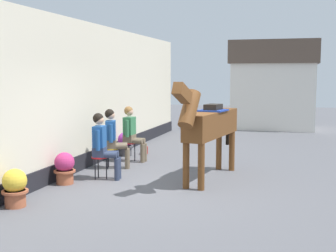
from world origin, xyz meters
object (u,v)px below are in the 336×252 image
at_px(saddled_horse_center, 209,125).
at_px(flower_planter_nearest, 15,187).
at_px(seated_visitor_far, 132,131).
at_px(seated_visitor_near, 103,142).
at_px(seated_visitor_middle, 114,135).
at_px(flower_planter_farthest, 125,143).
at_px(flower_planter_inner_near, 65,168).
at_px(satchel_bag, 145,151).

relative_size(saddled_horse_center, flower_planter_nearest, 4.66).
height_order(seated_visitor_far, saddled_horse_center, saddled_horse_center).
relative_size(seated_visitor_near, saddled_horse_center, 0.47).
height_order(seated_visitor_near, seated_visitor_middle, same).
height_order(seated_visitor_middle, flower_planter_farthest, seated_visitor_middle).
relative_size(seated_visitor_near, flower_planter_inner_near, 2.17).
bearing_deg(satchel_bag, flower_planter_nearest, 166.06).
relative_size(seated_visitor_far, flower_planter_nearest, 2.17).
bearing_deg(seated_visitor_near, flower_planter_nearest, -104.42).
xyz_separation_m(flower_planter_inner_near, satchel_bag, (0.44, 3.63, -0.23)).
bearing_deg(flower_planter_inner_near, satchel_bag, 83.02).
distance_m(saddled_horse_center, flower_planter_nearest, 3.97).
height_order(seated_visitor_middle, flower_planter_nearest, seated_visitor_middle).
bearing_deg(saddled_horse_center, satchel_bag, 132.21).
distance_m(saddled_horse_center, flower_planter_inner_near, 3.05).
height_order(flower_planter_inner_near, satchel_bag, flower_planter_inner_near).
distance_m(seated_visitor_middle, flower_planter_farthest, 1.69).
bearing_deg(seated_visitor_near, saddled_horse_center, 14.24).
xyz_separation_m(seated_visitor_near, saddled_horse_center, (2.14, 0.54, 0.38)).
distance_m(flower_planter_inner_near, satchel_bag, 3.67).
bearing_deg(flower_planter_farthest, flower_planter_inner_near, -90.19).
xyz_separation_m(seated_visitor_near, flower_planter_inner_near, (-0.56, -0.60, -0.44)).
distance_m(flower_planter_farthest, satchel_bag, 0.62).
relative_size(flower_planter_farthest, satchel_bag, 2.29).
bearing_deg(seated_visitor_middle, flower_planter_inner_near, -101.99).
distance_m(seated_visitor_near, satchel_bag, 3.11).
xyz_separation_m(seated_visitor_near, satchel_bag, (-0.12, 3.04, -0.68)).
bearing_deg(seated_visitor_far, seated_visitor_middle, -96.36).
relative_size(seated_visitor_near, flower_planter_nearest, 2.17).
xyz_separation_m(saddled_horse_center, flower_planter_inner_near, (-2.71, -1.14, -0.82)).
relative_size(saddled_horse_center, flower_planter_farthest, 4.66).
bearing_deg(flower_planter_inner_near, seated_visitor_near, 46.66).
height_order(seated_visitor_far, flower_planter_inner_near, seated_visitor_far).
bearing_deg(saddled_horse_center, seated_visitor_near, -165.76).
distance_m(flower_planter_nearest, satchel_bag, 5.29).
distance_m(seated_visitor_middle, satchel_bag, 2.08).
bearing_deg(saddled_horse_center, seated_visitor_middle, 167.39).
distance_m(seated_visitor_near, saddled_horse_center, 2.24).
bearing_deg(satchel_bag, seated_visitor_far, 171.70).
distance_m(seated_visitor_near, flower_planter_nearest, 2.34).
bearing_deg(flower_planter_inner_near, flower_planter_nearest, -90.36).
xyz_separation_m(flower_planter_inner_near, flower_planter_farthest, (0.01, 3.26, 0.00)).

